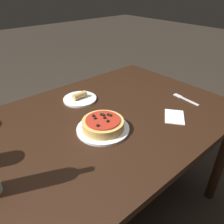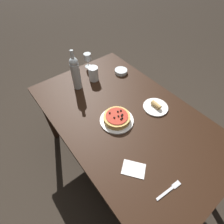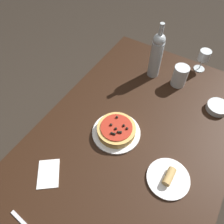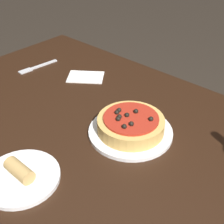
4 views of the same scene
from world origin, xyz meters
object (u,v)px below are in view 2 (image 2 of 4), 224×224
at_px(wine_bottle, 75,73).
at_px(dinner_plate, 117,120).
at_px(side_plate, 156,107).
at_px(wine_glass, 87,58).
at_px(side_bowl, 121,71).
at_px(fork, 170,189).
at_px(dining_table, 125,122).
at_px(pizza, 117,118).
at_px(water_cup, 93,74).

bearing_deg(wine_bottle, dinner_plate, 3.32).
bearing_deg(side_plate, wine_glass, -171.84).
xyz_separation_m(side_bowl, fork, (0.99, -0.47, -0.01)).
relative_size(dinner_plate, wine_bottle, 0.71).
height_order(dining_table, dinner_plate, dinner_plate).
relative_size(dining_table, wine_bottle, 4.37).
distance_m(wine_glass, side_plate, 0.80).
bearing_deg(wine_bottle, pizza, 3.34).
xyz_separation_m(water_cup, fork, (1.06, -0.21, -0.06)).
height_order(water_cup, fork, water_cup).
relative_size(pizza, side_bowl, 1.64).
bearing_deg(water_cup, fork, -11.22).
bearing_deg(side_plate, dinner_plate, -104.30).
bearing_deg(wine_glass, side_bowl, 34.65).
xyz_separation_m(dinner_plate, water_cup, (-0.51, 0.14, 0.06)).
xyz_separation_m(water_cup, side_bowl, (0.07, 0.26, -0.05)).
distance_m(dining_table, dinner_plate, 0.12).
xyz_separation_m(wine_glass, water_cup, (0.20, -0.07, -0.04)).
height_order(wine_glass, side_bowl, wine_glass).
xyz_separation_m(dining_table, wine_bottle, (-0.50, -0.11, 0.23)).
distance_m(dining_table, wine_glass, 0.74).
relative_size(wine_glass, side_plate, 0.73).
distance_m(pizza, water_cup, 0.53).
height_order(dining_table, fork, fork).
relative_size(dinner_plate, side_bowl, 2.08).
distance_m(wine_glass, water_cup, 0.22).
distance_m(water_cup, fork, 1.09).
xyz_separation_m(dining_table, water_cup, (-0.50, 0.05, 0.14)).
relative_size(dining_table, pizza, 7.83).
distance_m(wine_glass, fork, 1.30).
bearing_deg(side_plate, dining_table, -109.77).
bearing_deg(side_bowl, side_plate, -8.46).
relative_size(dining_table, side_plate, 7.90).
height_order(dining_table, side_plate, side_plate).
bearing_deg(wine_glass, dinner_plate, -16.46).
bearing_deg(wine_glass, water_cup, -19.55).
bearing_deg(dining_table, water_cup, 173.93).
bearing_deg(wine_glass, wine_bottle, -49.82).
bearing_deg(fork, dining_table, 79.85).
xyz_separation_m(wine_bottle, fork, (1.06, -0.04, -0.15)).
relative_size(fork, side_plate, 0.90).
relative_size(pizza, wine_bottle, 0.56).
xyz_separation_m(wine_bottle, water_cup, (-0.00, 0.17, -0.09)).
relative_size(pizza, wine_glass, 1.38).
height_order(dining_table, water_cup, water_cup).
relative_size(water_cup, side_plate, 0.67).
relative_size(wine_bottle, side_bowl, 2.94).
distance_m(dining_table, side_plate, 0.27).
height_order(wine_bottle, side_bowl, wine_bottle).
distance_m(dinner_plate, wine_glass, 0.74).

